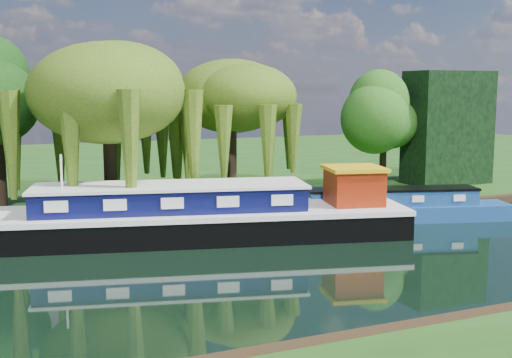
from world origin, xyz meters
name	(u,v)px	position (x,y,z in m)	size (l,w,h in m)	color
ground	(300,265)	(0.00, 0.00, 0.00)	(120.00, 120.00, 0.00)	black
far_bank	(126,168)	(0.00, 34.00, 0.23)	(120.00, 52.00, 0.45)	#173E11
dutch_barge	(199,216)	(-2.27, 6.35, 1.08)	(21.18, 9.40, 4.36)	black
narrowboat	(391,208)	(8.79, 6.13, 0.69)	(13.46, 5.88, 1.95)	navy
red_dinghy	(84,248)	(-7.70, 6.55, 0.00)	(1.92, 2.69, 0.56)	maroon
willow_left	(108,96)	(-5.45, 11.80, 6.84)	(7.35, 7.35, 8.80)	black
willow_right	(231,107)	(2.26, 13.70, 6.08)	(6.34, 6.34, 7.72)	black
tree_far_right	(384,118)	(14.10, 14.79, 5.22)	(4.23, 4.23, 6.92)	black
conifer_hedge	(448,128)	(19.00, 14.00, 4.45)	(6.00, 3.00, 8.00)	black
lamppost	(222,175)	(0.50, 10.50, 2.42)	(0.36, 0.36, 2.56)	silver
mooring_posts	(219,209)	(-0.50, 8.40, 0.95)	(19.16, 0.16, 1.00)	silver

